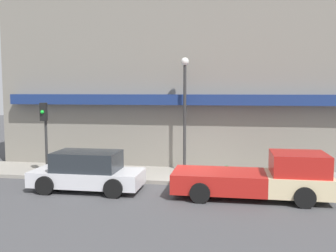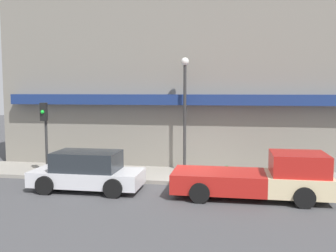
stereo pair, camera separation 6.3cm
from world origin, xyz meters
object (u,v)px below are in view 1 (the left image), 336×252
object	(u,v)px
street_lamp	(185,100)
parked_car	(87,171)
pickup_truck	(262,178)
fire_hydrant	(227,172)
traffic_light	(45,125)

from	to	relation	value
street_lamp	parked_car	bearing A→B (deg)	-136.06
street_lamp	pickup_truck	bearing A→B (deg)	-45.78
parked_car	street_lamp	world-z (taller)	street_lamp
parked_car	street_lamp	bearing A→B (deg)	45.64
pickup_truck	fire_hydrant	distance (m)	2.43
street_lamp	traffic_light	bearing A→B (deg)	-164.22
fire_hydrant	street_lamp	distance (m)	3.81
pickup_truck	street_lamp	world-z (taller)	street_lamp
parked_car	traffic_light	xyz separation A→B (m)	(-2.59, 1.61, 1.65)
fire_hydrant	traffic_light	bearing A→B (deg)	-176.87
pickup_truck	traffic_light	world-z (taller)	traffic_light
traffic_light	parked_car	bearing A→B (deg)	-31.88
traffic_light	street_lamp	bearing A→B (deg)	15.78
parked_car	traffic_light	distance (m)	3.47
fire_hydrant	traffic_light	xyz separation A→B (m)	(-7.99, -0.44, 1.94)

